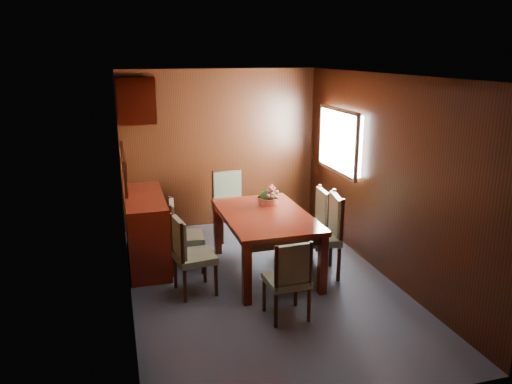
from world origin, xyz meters
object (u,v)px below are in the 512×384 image
object	(u,v)px
chair_left_near	(188,251)
chair_head	(289,276)
chair_right_near	(326,230)
flower_centerpiece	(268,194)
dining_table	(265,222)
sideboard	(146,230)

from	to	relation	value
chair_left_near	chair_head	distance (m)	1.22
chair_right_near	flower_centerpiece	xyz separation A→B (m)	(-0.53, 0.65, 0.32)
dining_table	chair_right_near	xyz separation A→B (m)	(0.68, -0.26, -0.08)
chair_left_near	chair_right_near	distance (m)	1.67
dining_table	chair_left_near	world-z (taller)	chair_left_near
chair_right_near	chair_head	size ratio (longest dim) A/B	1.17
chair_right_near	chair_left_near	bearing A→B (deg)	102.94
chair_right_near	chair_head	world-z (taller)	chair_right_near
sideboard	dining_table	xyz separation A→B (m)	(1.38, -0.68, 0.20)
sideboard	chair_right_near	distance (m)	2.27
chair_left_near	chair_right_near	bearing A→B (deg)	83.03
chair_left_near	flower_centerpiece	world-z (taller)	flower_centerpiece
chair_left_near	chair_right_near	world-z (taller)	chair_right_near
chair_right_near	flower_centerpiece	distance (m)	0.89
chair_head	chair_right_near	bearing A→B (deg)	46.24
dining_table	chair_left_near	xyz separation A→B (m)	(-0.99, -0.32, -0.14)
chair_left_near	chair_head	bearing A→B (deg)	37.13
sideboard	chair_head	bearing A→B (deg)	-55.49
flower_centerpiece	chair_head	bearing A→B (deg)	-99.63
chair_head	flower_centerpiece	bearing A→B (deg)	77.72
chair_right_near	chair_head	bearing A→B (deg)	149.90
flower_centerpiece	sideboard	bearing A→B (deg)	169.03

